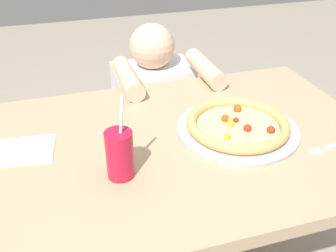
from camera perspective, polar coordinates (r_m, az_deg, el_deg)
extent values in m
cube|color=tan|center=(1.18, 2.25, -2.76)|extent=(1.20, 0.81, 0.04)
cylinder|color=#89765B|center=(1.63, -19.89, -10.38)|extent=(0.07, 0.07, 0.71)
cylinder|color=#89765B|center=(1.83, 14.21, -4.26)|extent=(0.07, 0.07, 0.71)
cylinder|color=#B7B7BC|center=(1.22, 10.08, -0.51)|extent=(0.38, 0.38, 0.01)
cylinder|color=#EFD68C|center=(1.22, 10.13, -0.07)|extent=(0.25, 0.25, 0.01)
torus|color=tan|center=(1.21, 10.17, 0.36)|extent=(0.32, 0.32, 0.03)
sphere|color=#BF4C19|center=(1.23, 8.37, 1.09)|extent=(0.03, 0.03, 0.03)
sphere|color=gold|center=(1.14, 8.65, -1.52)|extent=(0.02, 0.02, 0.02)
sphere|color=maroon|center=(1.23, 9.92, 0.87)|extent=(0.02, 0.02, 0.02)
sphere|color=gold|center=(1.23, 9.08, 0.88)|extent=(0.02, 0.02, 0.02)
sphere|color=gold|center=(1.21, 9.10, 0.43)|extent=(0.02, 0.02, 0.02)
sphere|color=maroon|center=(1.20, 14.83, -0.57)|extent=(0.03, 0.03, 0.03)
sphere|color=#BF4C19|center=(1.29, 10.13, 2.52)|extent=(0.03, 0.03, 0.03)
sphere|color=maroon|center=(1.19, 11.55, -0.32)|extent=(0.03, 0.03, 0.03)
cylinder|color=red|center=(1.00, -7.08, -4.16)|extent=(0.07, 0.07, 0.13)
cylinder|color=white|center=(0.94, -6.85, 1.26)|extent=(0.02, 0.01, 0.12)
cube|color=white|center=(1.19, -20.11, -3.35)|extent=(0.18, 0.16, 0.00)
cube|color=silver|center=(1.19, 20.97, -3.46)|extent=(0.05, 0.03, 0.00)
cylinder|color=#333847|center=(1.99, -2.00, -4.60)|extent=(0.28, 0.28, 0.45)
cube|color=white|center=(1.80, -2.20, 4.73)|extent=(0.35, 0.22, 0.27)
sphere|color=beige|center=(1.71, -2.36, 11.59)|extent=(0.20, 0.20, 0.20)
cylinder|color=beige|center=(1.48, -5.91, 7.00)|extent=(0.07, 0.28, 0.07)
cylinder|color=beige|center=(1.56, 5.48, 8.39)|extent=(0.07, 0.28, 0.07)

